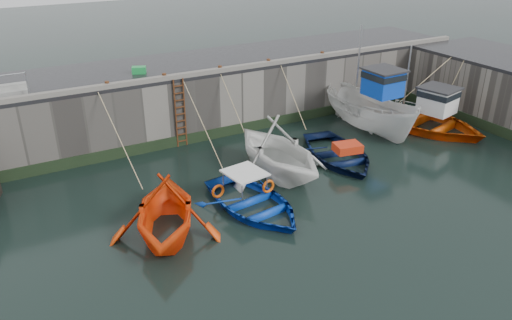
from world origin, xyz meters
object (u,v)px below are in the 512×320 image
boat_far_orange (424,120)px  bollard_c (220,69)px  ladder (180,113)px  boat_near_white (167,234)px  boat_near_blue (253,208)px  boat_near_navy (338,159)px  boat_far_white (372,111)px  bollard_a (107,85)px  bollard_b (164,76)px  bollard_d (268,62)px  bollard_e (322,54)px  fish_crate (139,70)px  boat_near_blacktrim (277,174)px

boat_far_orange → bollard_c: size_ratio=26.08×
ladder → boat_near_white: size_ratio=0.70×
boat_near_blue → bollard_c: 7.93m
ladder → boat_near_navy: bearing=-40.6°
boat_far_white → bollard_a: bearing=163.8°
bollard_b → bollard_d: size_ratio=1.00×
boat_near_navy → boat_far_white: (3.47, 1.91, 1.00)m
bollard_c → bollard_e: 5.80m
bollard_a → bollard_b: same height
boat_near_white → boat_near_navy: 8.83m
ladder → bollard_b: 1.81m
boat_near_navy → bollard_c: size_ratio=17.22×
boat_near_blue → fish_crate: bearing=91.3°
boat_far_orange → bollard_d: boat_far_orange is taller
boat_near_navy → boat_far_orange: (6.06, 0.86, 0.42)m
boat_far_white → fish_crate: boat_far_white is taller
bollard_a → bollard_d: 7.80m
boat_near_navy → fish_crate: 9.87m
boat_near_blacktrim → boat_near_navy: size_ratio=1.09×
bollard_a → bollard_c: bearing=0.0°
boat_near_blue → bollard_e: size_ratio=16.79×
boat_near_blue → boat_near_navy: size_ratio=0.97×
boat_near_white → bollard_c: bearing=75.4°
boat_near_blue → boat_near_blacktrim: boat_near_blacktrim is taller
fish_crate → bollard_d: fish_crate is taller
bollard_b → bollard_e: size_ratio=1.00×
boat_far_white → bollard_c: (-6.72, 3.09, 2.30)m
bollard_c → bollard_e: same height
boat_near_navy → boat_near_blacktrim: bearing=-169.7°
boat_far_white → bollard_c: 7.75m
boat_far_white → boat_near_blacktrim: bearing=-165.9°
boat_near_blue → boat_far_orange: bearing=6.1°
boat_near_blacktrim → bollard_e: (5.64, 4.95, 3.30)m
boat_near_blue → boat_near_blacktrim: bearing=34.1°
boat_near_white → boat_near_blue: (3.31, 0.05, 0.00)m
bollard_d → bollard_a: bearing=180.0°
boat_near_blue → boat_far_white: size_ratio=0.77×
boat_far_orange → bollard_b: boat_far_orange is taller
boat_near_white → bollard_c: bollard_c is taller
boat_near_navy → boat_near_white: bearing=-155.9°
bollard_a → bollard_c: same height
boat_far_orange → boat_near_navy: bearing=174.2°
ladder → boat_far_white: size_ratio=0.52×
boat_far_orange → bollard_e: size_ratio=26.08×
boat_near_navy → bollard_e: size_ratio=17.22×
boat_far_orange → fish_crate: 14.19m
boat_near_white → fish_crate: bearing=99.8°
fish_crate → bollard_a: 2.38m
boat_near_white → boat_far_white: (12.08, 3.87, 1.00)m
ladder → bollard_e: 8.19m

